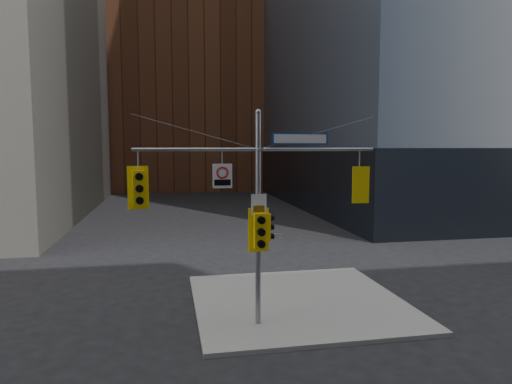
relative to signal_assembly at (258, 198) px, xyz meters
name	(u,v)px	position (x,y,z in m)	size (l,w,h in m)	color
ground	(271,353)	(0.00, -1.99, -4.42)	(160.00, 160.00, 0.00)	black
sidewalk_corner	(298,301)	(2.00, 2.01, -4.34)	(8.00, 8.00, 0.15)	gray
podium_ne	(455,175)	(28.00, 30.01, -1.42)	(36.40, 36.40, 6.00)	black
brick_midrise	(186,94)	(0.00, 56.01, 9.58)	(26.00, 20.00, 28.00)	brown
signal_assembly	(258,198)	(0.00, 0.00, 0.00)	(8.00, 0.80, 7.30)	gray
traffic_light_west_arm	(139,188)	(-3.81, 0.01, 0.38)	(0.65, 0.57, 1.37)	yellow
traffic_light_east_arm	(359,184)	(3.53, 0.00, 0.38)	(0.60, 0.48, 1.25)	yellow
traffic_light_pole_side	(268,227)	(0.32, 0.01, -1.00)	(0.38, 0.32, 0.94)	yellow
traffic_light_pole_front	(260,231)	(0.00, -0.27, -1.06)	(0.69, 0.54, 1.45)	yellow
street_sign_blade	(300,139)	(1.42, 0.00, 1.93)	(1.96, 0.20, 0.38)	navy
regulatory_sign_arm	(222,175)	(-1.18, -0.02, 0.76)	(0.63, 0.07, 0.79)	silver
regulatory_sign_pole	(259,205)	(0.00, -0.11, -0.23)	(0.52, 0.10, 0.69)	silver
street_blade_ew	(271,236)	(0.45, 0.01, -1.30)	(0.74, 0.05, 0.15)	silver
street_blade_ns	(256,243)	(0.00, 0.46, -1.61)	(0.11, 0.68, 0.14)	#145926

